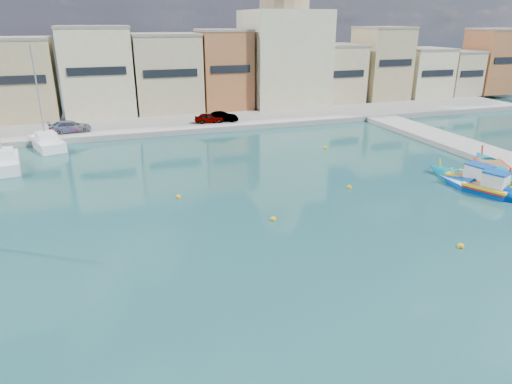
{
  "coord_description": "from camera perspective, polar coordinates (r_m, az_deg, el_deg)",
  "views": [
    {
      "loc": [
        -13.76,
        -18.96,
        11.35
      ],
      "look_at": [
        -5.34,
        6.0,
        1.4
      ],
      "focal_mm": 32.0,
      "sensor_mm": 36.0,
      "label": 1
    }
  ],
  "objects": [
    {
      "name": "luzzu_cyan_mid",
      "position": [
        40.68,
        27.5,
        2.49
      ],
      "size": [
        5.61,
        8.54,
        2.53
      ],
      "color": "#0076A4",
      "rests_on": "ground"
    },
    {
      "name": "luzzu_blue_cabin",
      "position": [
        35.59,
        27.01,
        0.29
      ],
      "size": [
        4.53,
        7.37,
        2.58
      ],
      "color": "#003CA6",
      "rests_on": "ground"
    },
    {
      "name": "mooring_buoys",
      "position": [
        32.66,
        12.08,
        0.02
      ],
      "size": [
        26.1,
        20.71,
        0.36
      ],
      "color": "gold",
      "rests_on": "ground"
    },
    {
      "name": "yacht_north",
      "position": [
        49.03,
        -25.07,
        5.83
      ],
      "size": [
        4.4,
        7.86,
        10.11
      ],
      "color": "white",
      "rests_on": "ground"
    },
    {
      "name": "ground",
      "position": [
        26.03,
        15.63,
        -5.99
      ],
      "size": [
        160.0,
        160.0,
        0.0
      ],
      "primitive_type": "plane",
      "color": "#143C3C",
      "rests_on": "ground"
    },
    {
      "name": "church_block",
      "position": [
        63.64,
        3.47,
        18.01
      ],
      "size": [
        10.0,
        10.0,
        19.1
      ],
      "color": "beige",
      "rests_on": "ground"
    },
    {
      "name": "parked_cars",
      "position": [
        50.73,
        -12.98,
        8.6
      ],
      "size": [
        19.98,
        2.25,
        1.19
      ],
      "color": "#4C1919",
      "rests_on": "north_quay"
    },
    {
      "name": "north_townhouses",
      "position": [
        62.13,
        0.68,
        14.82
      ],
      "size": [
        83.2,
        7.87,
        10.19
      ],
      "color": "tan",
      "rests_on": "ground"
    },
    {
      "name": "north_quay",
      "position": [
        53.93,
        -3.5,
        8.83
      ],
      "size": [
        80.0,
        8.0,
        0.6
      ],
      "primitive_type": "cube",
      "color": "gray",
      "rests_on": "ground"
    },
    {
      "name": "yacht_midnorth",
      "position": [
        43.88,
        -28.96,
        3.65
      ],
      "size": [
        3.36,
        7.81,
        10.72
      ],
      "color": "white",
      "rests_on": "ground"
    },
    {
      "name": "luzzu_turquoise_cabin",
      "position": [
        37.02,
        25.37,
        1.28
      ],
      "size": [
        3.34,
        8.19,
        2.57
      ],
      "color": "#007C99",
      "rests_on": "ground"
    }
  ]
}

